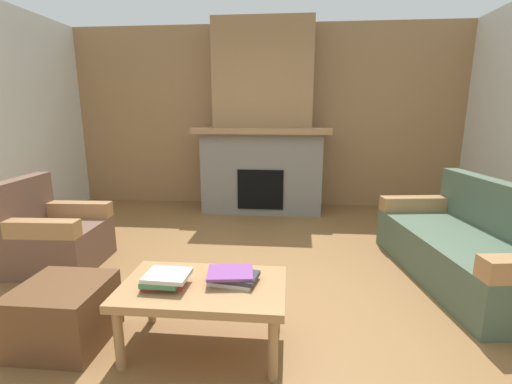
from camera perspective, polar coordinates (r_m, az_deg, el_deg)
ground at (r=3.06m, az=-2.89°, el=-15.77°), size 9.00×9.00×0.00m
wall_back_wood_panel at (r=5.67m, az=1.37°, el=11.69°), size 6.00×0.12×2.70m
fireplace at (r=5.30m, az=1.07°, el=9.59°), size 1.90×0.82×2.70m
couch at (r=3.69m, az=30.84°, el=-7.65°), size 1.08×1.90×0.85m
armchair at (r=3.94m, az=-29.48°, el=-6.14°), size 0.80×0.80×0.85m
coffee_table at (r=2.30m, az=-8.34°, el=-15.47°), size 1.00×0.60×0.43m
ottoman at (r=2.70m, az=-28.12°, el=-16.68°), size 0.52×0.52×0.40m
book_stack_near_edge at (r=2.27m, az=-14.31°, el=-13.31°), size 0.29×0.22×0.08m
book_stack_center at (r=2.28m, az=-3.61°, el=-13.19°), size 0.33×0.26×0.07m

